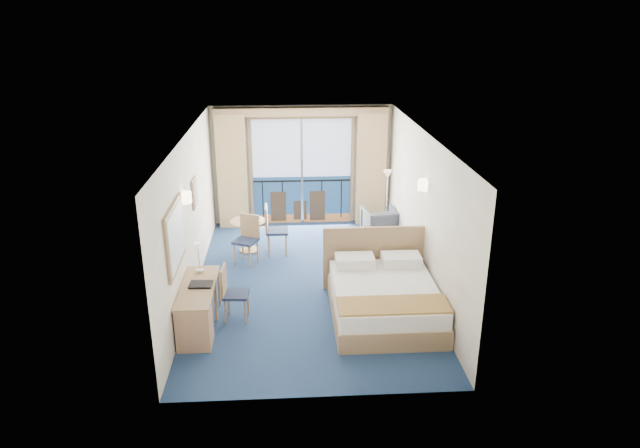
{
  "coord_description": "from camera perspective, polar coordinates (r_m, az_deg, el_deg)",
  "views": [
    {
      "loc": [
        -0.37,
        -9.25,
        4.56
      ],
      "look_at": [
        0.22,
        0.2,
        1.06
      ],
      "focal_mm": 32.0,
      "sensor_mm": 36.0,
      "label": 1
    }
  ],
  "objects": [
    {
      "name": "curtain_left",
      "position": [
        12.8,
        -8.78,
        5.18
      ],
      "size": [
        0.65,
        0.22,
        2.55
      ],
      "primitive_type": "cube",
      "color": "tan",
      "rests_on": "room_walls"
    },
    {
      "name": "phone",
      "position": [
        10.33,
        8.33,
        -2.36
      ],
      "size": [
        0.19,
        0.16,
        0.08
      ],
      "primitive_type": "cube",
      "rotation": [
        0.0,
        0.0,
        -0.17
      ],
      "color": "silver",
      "rests_on": "nightstand"
    },
    {
      "name": "table_chair_b",
      "position": [
        11.09,
        -7.27,
        -1.19
      ],
      "size": [
        0.54,
        0.55,
        0.94
      ],
      "rotation": [
        0.0,
        0.0,
        -0.43
      ],
      "color": "#1E2846",
      "rests_on": "ground"
    },
    {
      "name": "armchair",
      "position": [
        12.36,
        6.04,
        0.15
      ],
      "size": [
        0.81,
        0.83,
        0.66
      ],
      "primitive_type": "imported",
      "rotation": [
        0.0,
        0.0,
        3.31
      ],
      "color": "#3E424C",
      "rests_on": "ground"
    },
    {
      "name": "room_walls",
      "position": [
        9.67,
        -1.24,
        3.56
      ],
      "size": [
        4.04,
        6.54,
        2.72
      ],
      "color": "beige",
      "rests_on": "ground"
    },
    {
      "name": "desk",
      "position": [
        8.63,
        -12.37,
        -9.14
      ],
      "size": [
        0.51,
        1.49,
        0.7
      ],
      "color": "#9E7C56",
      "rests_on": "ground"
    },
    {
      "name": "nightstand",
      "position": [
        10.46,
        8.5,
        -4.05
      ],
      "size": [
        0.44,
        0.42,
        0.58
      ],
      "primitive_type": "cube",
      "color": "tan",
      "rests_on": "ground"
    },
    {
      "name": "sconce_right",
      "position": [
        9.77,
        10.26,
        3.86
      ],
      "size": [
        0.18,
        0.18,
        0.18
      ],
      "primitive_type": "cylinder",
      "color": "beige",
      "rests_on": "room_walls"
    },
    {
      "name": "desk_chair",
      "position": [
        9.06,
        -8.9,
        -6.54
      ],
      "size": [
        0.42,
        0.41,
        0.9
      ],
      "rotation": [
        0.0,
        0.0,
        1.5
      ],
      "color": "#1E2846",
      "rests_on": "ground"
    },
    {
      "name": "mirror",
      "position": [
        8.47,
        -14.25,
        -1.19
      ],
      "size": [
        0.05,
        1.25,
        0.95
      ],
      "color": "#9E7C56",
      "rests_on": "room_walls"
    },
    {
      "name": "desk_lamp",
      "position": [
        9.15,
        -12.09,
        -2.7
      ],
      "size": [
        0.13,
        0.13,
        0.48
      ],
      "color": "silver",
      "rests_on": "desk"
    },
    {
      "name": "round_table",
      "position": [
        11.6,
        -7.19,
        -0.41
      ],
      "size": [
        0.72,
        0.72,
        0.65
      ],
      "color": "#9E7C56",
      "rests_on": "ground"
    },
    {
      "name": "pelmet",
      "position": [
        12.51,
        -1.88,
        11.17
      ],
      "size": [
        3.8,
        0.25,
        0.18
      ],
      "primitive_type": "cube",
      "color": "#9E7C56",
      "rests_on": "room_walls"
    },
    {
      "name": "balcony_door",
      "position": [
        12.93,
        -1.85,
        4.95
      ],
      "size": [
        2.36,
        0.03,
        2.52
      ],
      "color": "navy",
      "rests_on": "room_walls"
    },
    {
      "name": "table_chair_a",
      "position": [
        11.39,
        -4.77,
        -0.3
      ],
      "size": [
        0.45,
        0.43,
        1.01
      ],
      "rotation": [
        0.0,
        0.0,
        1.58
      ],
      "color": "#1E2846",
      "rests_on": "ground"
    },
    {
      "name": "floor",
      "position": [
        10.32,
        -1.17,
        -5.94
      ],
      "size": [
        6.5,
        6.5,
        0.0
      ],
      "primitive_type": "plane",
      "color": "navy",
      "rests_on": "ground"
    },
    {
      "name": "folder",
      "position": [
        8.84,
        -11.83,
        -5.94
      ],
      "size": [
        0.35,
        0.27,
        0.03
      ],
      "primitive_type": "cube",
      "rotation": [
        0.0,
        0.0,
        -0.05
      ],
      "color": "black",
      "rests_on": "desk"
    },
    {
      "name": "curtain_right",
      "position": [
        12.89,
        5.13,
        5.44
      ],
      "size": [
        0.65,
        0.22,
        2.55
      ],
      "primitive_type": "cube",
      "color": "tan",
      "rests_on": "room_walls"
    },
    {
      "name": "floor_lamp",
      "position": [
        12.19,
        6.73,
        3.73
      ],
      "size": [
        0.2,
        0.2,
        1.47
      ],
      "color": "silver",
      "rests_on": "ground"
    },
    {
      "name": "sconce_left",
      "position": [
        9.2,
        -13.26,
        2.6
      ],
      "size": [
        0.18,
        0.18,
        0.18
      ],
      "primitive_type": "cylinder",
      "color": "beige",
      "rests_on": "room_walls"
    },
    {
      "name": "wall_print",
      "position": [
        10.27,
        -12.42,
        3.05
      ],
      "size": [
        0.04,
        0.42,
        0.52
      ],
      "color": "#9E7C56",
      "rests_on": "room_walls"
    },
    {
      "name": "bed",
      "position": [
        9.21,
        6.39,
        -7.25
      ],
      "size": [
        1.81,
        2.15,
        1.14
      ],
      "color": "#9E7C56",
      "rests_on": "ground"
    }
  ]
}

